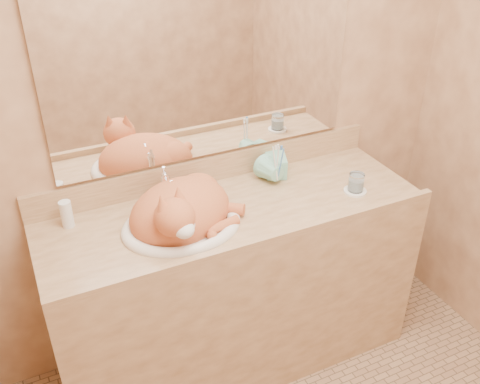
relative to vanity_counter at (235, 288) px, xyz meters
name	(u,v)px	position (x,y,z in m)	size (l,w,h in m)	color
wall_back	(206,96)	(0.00, 0.28, 0.82)	(2.40, 0.02, 2.50)	#8B5D3F
vanity_counter	(235,288)	(0.00, 0.00, 0.00)	(1.60, 0.55, 0.85)	olive
mirror	(206,64)	(0.00, 0.26, 0.97)	(1.30, 0.02, 0.80)	white
sink_basin	(181,211)	(-0.24, -0.02, 0.50)	(0.47, 0.39, 0.15)	white
faucet	(166,188)	(-0.24, 0.16, 0.51)	(0.04, 0.11, 0.16)	white
cat	(181,209)	(-0.23, -0.01, 0.50)	(0.44, 0.36, 0.24)	#B14D28
soap_dispenser	(278,161)	(0.27, 0.13, 0.53)	(0.09, 0.09, 0.20)	#77BEA7
toothbrush_cup	(278,175)	(0.25, 0.09, 0.48)	(0.12, 0.12, 0.11)	#77BEA7
toothbrushes	(278,162)	(0.25, 0.09, 0.55)	(0.03, 0.03, 0.20)	silver
saucer	(355,191)	(0.53, -0.10, 0.43)	(0.10, 0.10, 0.01)	white
water_glass	(356,182)	(0.53, -0.10, 0.47)	(0.07, 0.07, 0.08)	white
lotion_bottle	(67,214)	(-0.64, 0.17, 0.48)	(0.05, 0.05, 0.11)	silver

